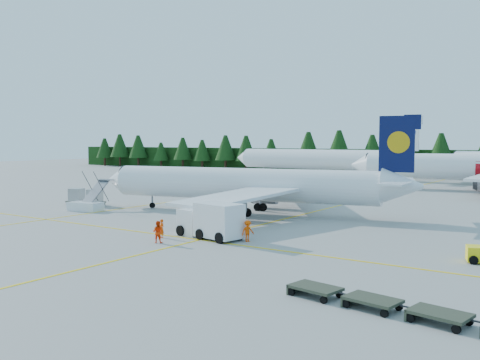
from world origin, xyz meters
The scene contains 15 objects.
ground centered at (0.00, 0.00, 0.00)m, with size 320.00×320.00×0.00m, color gray.
taxi_stripe_a centered at (-14.00, 20.00, 0.01)m, with size 0.25×120.00×0.01m, color yellow.
taxi_stripe_b centered at (6.00, 20.00, 0.01)m, with size 0.25×120.00×0.01m, color yellow.
taxi_stripe_cross centered at (0.00, -6.00, 0.01)m, with size 80.00×0.25×0.01m, color yellow.
treeline_hedge centered at (0.00, 82.00, 3.00)m, with size 220.00×4.00×6.00m, color black.
airliner_navy centered at (-0.81, 9.17, 3.14)m, with size 35.59×29.00×10.45m.
airliner_red centered at (16.39, 52.00, 3.71)m, with size 42.22×34.47×12.35m.
airliner_far_left centered at (-20.24, 66.61, 4.00)m, with size 43.87×6.19×12.75m.
airstairs centered at (-16.09, 1.05, 0.75)m, with size 4.10×5.57×3.45m.
service_truck centered at (6.12, -4.80, 1.46)m, with size 6.42×3.31×2.95m.
dolly_train centered at (25.52, -15.53, 0.48)m, with size 12.29×2.99×0.15m.
uld_pair centered at (-20.39, 4.39, 1.14)m, with size 5.46×2.86×1.70m.
crew_a centered at (2.81, -7.04, 0.77)m, with size 0.56×0.37×1.55m, color #FA4705.
crew_b centered at (4.06, -8.85, 0.87)m, with size 0.85×0.66×1.75m, color #FF3505.
crew_c centered at (9.63, -4.44, 0.86)m, with size 0.71×0.48×1.71m, color #FF4D05.
Camera 1 is at (32.72, -39.53, 8.03)m, focal length 40.00 mm.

